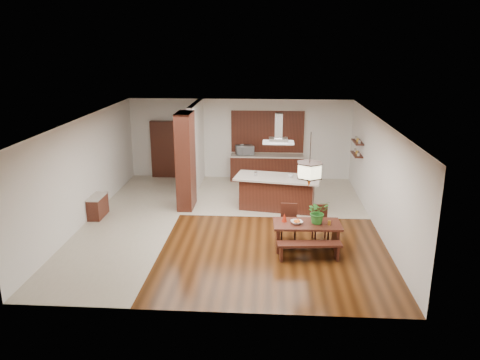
# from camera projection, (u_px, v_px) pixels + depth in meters

# --- Properties ---
(room_shell) EXTENTS (9.00, 9.04, 2.92)m
(room_shell) POSITION_uv_depth(u_px,v_px,m) (229.00, 151.00, 12.49)
(room_shell) COLOR #321909
(room_shell) RESTS_ON ground
(tile_hallway) EXTENTS (2.50, 9.00, 0.01)m
(tile_hallway) POSITION_uv_depth(u_px,v_px,m) (133.00, 220.00, 13.25)
(tile_hallway) COLOR #BCB29C
(tile_hallway) RESTS_ON ground
(tile_kitchen) EXTENTS (5.50, 4.00, 0.01)m
(tile_kitchen) POSITION_uv_depth(u_px,v_px,m) (274.00, 195.00, 15.39)
(tile_kitchen) COLOR #BCB29C
(tile_kitchen) RESTS_ON ground
(soffit_band) EXTENTS (8.00, 9.00, 0.02)m
(soffit_band) POSITION_uv_depth(u_px,v_px,m) (229.00, 120.00, 12.25)
(soffit_band) COLOR #442611
(soffit_band) RESTS_ON room_shell
(partition_pier) EXTENTS (0.45, 1.00, 2.90)m
(partition_pier) POSITION_uv_depth(u_px,v_px,m) (186.00, 161.00, 13.89)
(partition_pier) COLOR black
(partition_pier) RESTS_ON ground
(partition_stub) EXTENTS (0.18, 2.40, 2.90)m
(partition_stub) POSITION_uv_depth(u_px,v_px,m) (196.00, 146.00, 15.90)
(partition_stub) COLOR silver
(partition_stub) RESTS_ON ground
(hallway_console) EXTENTS (0.37, 0.88, 0.63)m
(hallway_console) POSITION_uv_depth(u_px,v_px,m) (98.00, 207.00, 13.41)
(hallway_console) COLOR black
(hallway_console) RESTS_ON ground
(hallway_doorway) EXTENTS (1.10, 0.20, 2.10)m
(hallway_doorway) POSITION_uv_depth(u_px,v_px,m) (166.00, 149.00, 17.15)
(hallway_doorway) COLOR black
(hallway_doorway) RESTS_ON ground
(rear_counter) EXTENTS (2.60, 0.62, 0.95)m
(rear_counter) POSITION_uv_depth(u_px,v_px,m) (267.00, 168.00, 16.89)
(rear_counter) COLOR black
(rear_counter) RESTS_ON ground
(kitchen_window) EXTENTS (2.60, 0.08, 1.50)m
(kitchen_window) POSITION_uv_depth(u_px,v_px,m) (267.00, 132.00, 16.78)
(kitchen_window) COLOR #A57031
(kitchen_window) RESTS_ON room_shell
(shelf_lower) EXTENTS (0.26, 0.90, 0.04)m
(shelf_lower) POSITION_uv_depth(u_px,v_px,m) (357.00, 154.00, 14.92)
(shelf_lower) COLOR black
(shelf_lower) RESTS_ON room_shell
(shelf_upper) EXTENTS (0.26, 0.90, 0.04)m
(shelf_upper) POSITION_uv_depth(u_px,v_px,m) (358.00, 142.00, 14.81)
(shelf_upper) COLOR black
(shelf_upper) RESTS_ON room_shell
(dining_table) EXTENTS (1.65, 0.87, 0.67)m
(dining_table) POSITION_uv_depth(u_px,v_px,m) (307.00, 230.00, 11.29)
(dining_table) COLOR black
(dining_table) RESTS_ON ground
(dining_bench) EXTENTS (1.51, 0.45, 0.42)m
(dining_bench) POSITION_uv_depth(u_px,v_px,m) (309.00, 251.00, 10.81)
(dining_bench) COLOR black
(dining_bench) RESTS_ON ground
(dining_chair_left) EXTENTS (0.43, 0.43, 0.94)m
(dining_chair_left) POSITION_uv_depth(u_px,v_px,m) (289.00, 223.00, 11.78)
(dining_chair_left) COLOR black
(dining_chair_left) RESTS_ON ground
(dining_chair_right) EXTENTS (0.45, 0.45, 0.91)m
(dining_chair_right) POSITION_uv_depth(u_px,v_px,m) (321.00, 224.00, 11.76)
(dining_chair_right) COLOR black
(dining_chair_right) RESTS_ON ground
(pendant_lantern) EXTENTS (0.64, 0.64, 1.31)m
(pendant_lantern) POSITION_uv_depth(u_px,v_px,m) (310.00, 160.00, 10.79)
(pendant_lantern) COLOR #FFF7C3
(pendant_lantern) RESTS_ON room_shell
(foliage_plant) EXTENTS (0.64, 0.61, 0.57)m
(foliage_plant) POSITION_uv_depth(u_px,v_px,m) (318.00, 212.00, 11.17)
(foliage_plant) COLOR #2C7727
(foliage_plant) RESTS_ON dining_table
(fruit_bowl) EXTENTS (0.34, 0.34, 0.07)m
(fruit_bowl) POSITION_uv_depth(u_px,v_px,m) (297.00, 222.00, 11.20)
(fruit_bowl) COLOR beige
(fruit_bowl) RESTS_ON dining_table
(napkin_cone) EXTENTS (0.17, 0.17, 0.20)m
(napkin_cone) POSITION_uv_depth(u_px,v_px,m) (284.00, 218.00, 11.31)
(napkin_cone) COLOR #A31E0B
(napkin_cone) RESTS_ON dining_table
(gold_ornament) EXTENTS (0.10, 0.10, 0.11)m
(gold_ornament) POSITION_uv_depth(u_px,v_px,m) (329.00, 223.00, 11.12)
(gold_ornament) COLOR gold
(gold_ornament) RESTS_ON dining_table
(kitchen_island) EXTENTS (2.62, 1.47, 1.02)m
(kitchen_island) POSITION_uv_depth(u_px,v_px,m) (277.00, 192.00, 13.99)
(kitchen_island) COLOR black
(kitchen_island) RESTS_ON ground
(range_hood) EXTENTS (0.90, 0.55, 0.87)m
(range_hood) POSITION_uv_depth(u_px,v_px,m) (279.00, 128.00, 13.44)
(range_hood) COLOR silver
(range_hood) RESTS_ON room_shell
(island_cup) EXTENTS (0.13, 0.13, 0.10)m
(island_cup) POSITION_uv_depth(u_px,v_px,m) (291.00, 176.00, 13.71)
(island_cup) COLOR silver
(island_cup) RESTS_ON kitchen_island
(microwave) EXTENTS (0.70, 0.58, 0.33)m
(microwave) POSITION_uv_depth(u_px,v_px,m) (245.00, 150.00, 16.76)
(microwave) COLOR #B1B4B9
(microwave) RESTS_ON rear_counter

